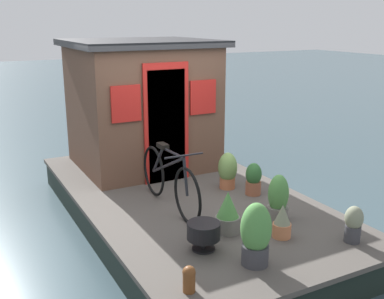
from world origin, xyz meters
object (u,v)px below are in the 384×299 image
Objects in this scene: potted_plant_succulent at (256,234)px; potted_plant_basil at (228,170)px; potted_plant_lavender at (282,222)px; potted_plant_rosemary at (278,199)px; potted_plant_mint at (353,223)px; mooring_bollard at (189,278)px; potted_plant_thyme at (253,179)px; houseboat_cabin at (142,104)px; bicycle at (169,180)px; charcoal_grill at (204,232)px; potted_plant_sage at (228,213)px.

potted_plant_basil is at bearing -24.96° from potted_plant_succulent.
potted_plant_lavender is 0.69× the size of potted_plant_rosemary.
potted_plant_succulent reaches higher than potted_plant_mint.
mooring_bollard is (-0.13, 0.82, -0.19)m from potted_plant_succulent.
potted_plant_rosemary is 0.86m from potted_plant_thyme.
potted_plant_succulent is 0.85m from mooring_bollard.
houseboat_cabin is 1.95m from potted_plant_basil.
bicycle is at bearing 4.51° from potted_plant_succulent.
potted_plant_rosemary reaches higher than potted_plant_thyme.
potted_plant_succulent is (-0.36, 0.63, 0.14)m from potted_plant_lavender.
bicycle is 4.90× the size of charcoal_grill.
houseboat_cabin reaches higher than potted_plant_lavender.
charcoal_grill is at bearing 30.82° from potted_plant_succulent.
potted_plant_succulent reaches higher than potted_plant_rosemary.
charcoal_grill is (-0.28, 1.21, -0.05)m from potted_plant_rosemary.
bicycle is at bearing 47.89° from potted_plant_rosemary.
potted_plant_rosemary reaches higher than potted_plant_lavender.
mooring_bollard is (-1.86, 0.68, -0.25)m from bicycle.
potted_plant_basil is 1.08× the size of potted_plant_sage.
potted_plant_thyme is at bearing -48.49° from potted_plant_sage.
charcoal_grill is (-3.16, 0.60, -0.84)m from houseboat_cabin.
potted_plant_lavender reaches higher than charcoal_grill.
potted_plant_sage reaches higher than charcoal_grill.
mooring_bollard is (-1.75, 1.94, -0.09)m from potted_plant_thyme.
potted_plant_rosemary reaches higher than potted_plant_mint.
potted_plant_rosemary is (-1.21, 0.03, -0.01)m from potted_plant_basil.
potted_plant_rosemary is at bearing -87.67° from potted_plant_sage.
mooring_bollard is at bearing 163.77° from houseboat_cabin.
potted_plant_mint is at bearing -111.73° from charcoal_grill.
houseboat_cabin reaches higher than potted_plant_mint.
houseboat_cabin reaches higher than bicycle.
houseboat_cabin is 3.76m from potted_plant_succulent.
potted_plant_succulent reaches higher than potted_plant_thyme.
potted_plant_sage is at bearing 177.30° from houseboat_cabin.
potted_plant_sage is 1.94× the size of mooring_bollard.
potted_plant_lavender is (-3.32, -0.34, -0.86)m from houseboat_cabin.
potted_plant_thyme is (-0.39, -0.19, -0.05)m from potted_plant_basil.
bicycle is 3.55× the size of potted_plant_sage.
charcoal_grill reaches higher than mooring_bollard.
potted_plant_rosemary is 0.87× the size of potted_plant_succulent.
potted_plant_sage is 1.38× the size of charcoal_grill.
mooring_bollard is at bearing 159.87° from bicycle.
charcoal_grill is (-1.11, 1.43, -0.02)m from potted_plant_thyme.
potted_plant_basil is at bearing 26.03° from potted_plant_thyme.
houseboat_cabin reaches higher than potted_plant_rosemary.
potted_plant_mint is (-0.87, -1.09, -0.02)m from potted_plant_sage.
potted_plant_thyme is 1.30m from potted_plant_sage.
potted_plant_sage is at bearing -47.52° from mooring_bollard.
potted_plant_rosemary is 1.96m from mooring_bollard.
potted_plant_thyme reaches higher than charcoal_grill.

